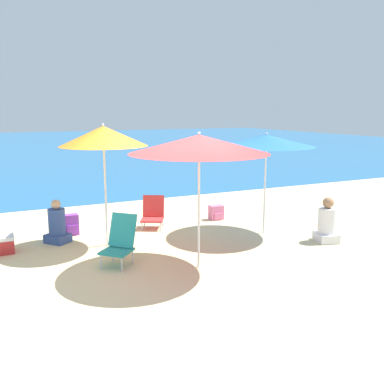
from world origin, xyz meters
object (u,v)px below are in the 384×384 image
beach_chair_red (153,213)px  person_seated_far (57,225)px  beach_umbrella_blue (266,141)px  beach_chair_teal (120,240)px  backpack_pink (216,212)px  beach_umbrella_red (199,144)px  person_seated_near (327,224)px  backpack_purple (71,225)px  beach_umbrella_orange (103,136)px

beach_chair_red → person_seated_far: size_ratio=0.81×
beach_umbrella_blue → beach_chair_red: size_ratio=3.03×
person_seated_far → beach_chair_red: bearing=-31.7°
beach_chair_teal → backpack_pink: bearing=78.7°
beach_umbrella_blue → beach_chair_red: bearing=143.7°
beach_chair_red → beach_chair_teal: size_ratio=0.83×
beach_umbrella_red → backpack_pink: size_ratio=6.61×
beach_chair_teal → person_seated_far: (-0.73, 1.59, -0.07)m
beach_chair_teal → person_seated_near: person_seated_near is taller
beach_umbrella_red → beach_chair_teal: (-1.05, 0.66, -1.51)m
beach_umbrella_blue → person_seated_near: bearing=-52.4°
beach_chair_teal → beach_umbrella_red: bearing=12.6°
beach_chair_red → backpack_pink: beach_chair_red is taller
beach_chair_red → backpack_purple: beach_chair_red is taller
beach_umbrella_red → beach_chair_teal: bearing=148.0°
beach_umbrella_blue → person_seated_near: 1.91m
beach_umbrella_red → backpack_pink: (1.67, 2.49, -1.75)m
person_seated_far → backpack_purple: (0.31, 0.41, -0.13)m
beach_chair_red → beach_chair_teal: 2.20m
beach_umbrella_orange → beach_umbrella_red: (1.00, -1.68, -0.05)m
beach_umbrella_orange → beach_chair_red: bearing=34.7°
beach_umbrella_red → person_seated_far: size_ratio=2.60×
beach_umbrella_red → beach_chair_red: bearing=86.1°
beach_chair_red → person_seated_near: (2.57, -2.30, 0.03)m
beach_umbrella_blue → backpack_pink: bearing=103.9°
person_seated_near → backpack_pink: (-1.07, 2.30, -0.18)m
beach_chair_red → backpack_pink: (1.50, 0.01, -0.15)m
beach_umbrella_orange → beach_umbrella_red: 1.96m
beach_umbrella_blue → beach_chair_teal: beach_umbrella_blue is taller
beach_umbrella_blue → backpack_pink: 2.17m
backpack_purple → backpack_pink: backpack_purple is taller
beach_umbrella_blue → beach_chair_teal: bearing=-171.0°
beach_umbrella_blue → backpack_pink: (-0.33, 1.35, -1.67)m
beach_umbrella_red → person_seated_far: 3.27m
beach_umbrella_red → beach_chair_teal: 1.95m
beach_umbrella_orange → person_seated_near: bearing=-21.7°
beach_chair_teal → backpack_purple: bearing=146.5°
beach_chair_red → person_seated_far: (-1.95, -0.24, 0.02)m
beach_umbrella_blue → person_seated_far: 4.22m
backpack_pink → person_seated_far: bearing=-175.9°
beach_umbrella_orange → beach_chair_red: size_ratio=3.33×
beach_chair_red → person_seated_near: bearing=-13.7°
beach_umbrella_orange → beach_chair_teal: beach_umbrella_orange is taller
backpack_purple → backpack_pink: 3.14m
person_seated_far → beach_umbrella_orange: bearing=-74.9°
beach_umbrella_red → backpack_purple: 3.48m
backpack_pink → beach_umbrella_blue: bearing=-76.1°
beach_chair_teal → backpack_pink: beach_chair_teal is taller
backpack_purple → beach_umbrella_red: bearing=-61.0°
backpack_purple → person_seated_near: bearing=-30.4°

